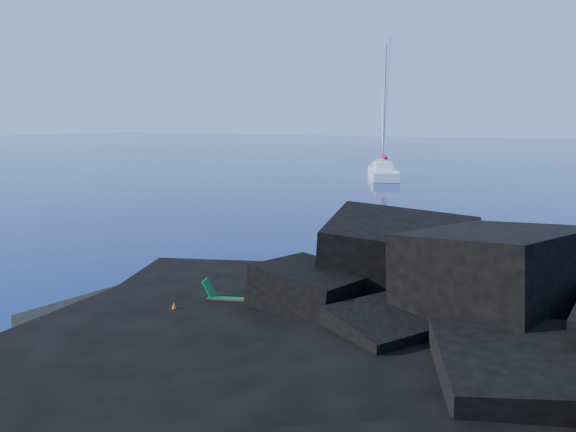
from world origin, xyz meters
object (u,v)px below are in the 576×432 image
Objects in this scene: sailboat at (383,178)px; sunbather at (200,319)px; deck_chair at (228,293)px; marker_cone at (174,310)px.

sailboat is 9.01× the size of sunbather.
marker_cone is (-0.91, -1.61, -0.25)m from deck_chair.
deck_chair is 1.87m from marker_cone.
deck_chair is 0.89× the size of sunbather.
sunbather is 3.36× the size of marker_cone.
deck_chair is at bearing -100.28° from sailboat.
sunbather is (0.14, -1.66, -0.34)m from deck_chair.
sailboat is 48.67m from sunbather.
deck_chair is 2.98× the size of marker_cone.
deck_chair is 1.70m from sunbather.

